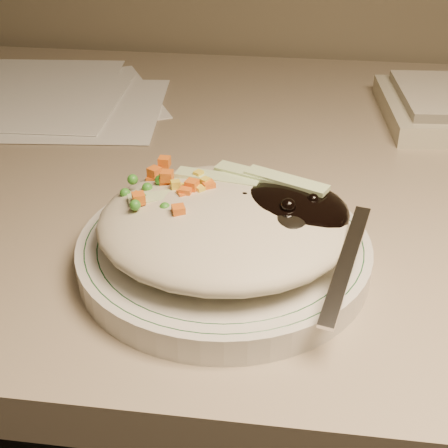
# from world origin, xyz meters

# --- Properties ---
(desk) EXTENTS (1.40, 0.70, 0.74)m
(desk) POSITION_xyz_m (0.00, 1.38, 0.54)
(desk) COLOR gray
(desk) RESTS_ON ground
(plate) EXTENTS (0.23, 0.23, 0.02)m
(plate) POSITION_xyz_m (-0.11, 1.19, 0.75)
(plate) COLOR silver
(plate) RESTS_ON desk
(plate_rim) EXTENTS (0.22, 0.22, 0.00)m
(plate_rim) POSITION_xyz_m (-0.11, 1.19, 0.76)
(plate_rim) COLOR #144723
(plate_rim) RESTS_ON plate
(meal) EXTENTS (0.21, 0.19, 0.05)m
(meal) POSITION_xyz_m (-0.11, 1.19, 0.78)
(meal) COLOR #BAB197
(meal) RESTS_ON plate
(papers) EXTENTS (0.41, 0.34, 0.00)m
(papers) POSITION_xyz_m (-0.42, 1.51, 0.74)
(papers) COLOR white
(papers) RESTS_ON desk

